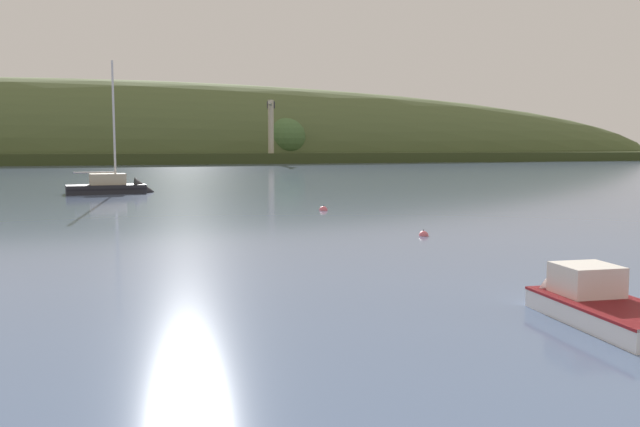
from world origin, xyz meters
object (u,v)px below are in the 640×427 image
at_px(mooring_buoy_far_upstream, 323,210).
at_px(dockside_crane, 271,133).
at_px(mooring_buoy_midchannel, 424,236).
at_px(fishing_boat_moored, 596,308).
at_px(sailboat_midwater_white, 116,190).

bearing_deg(mooring_buoy_far_upstream, dockside_crane, 82.69).
bearing_deg(dockside_crane, mooring_buoy_far_upstream, 3.05).
bearing_deg(mooring_buoy_far_upstream, mooring_buoy_midchannel, -82.79).
bearing_deg(fishing_boat_moored, mooring_buoy_midchannel, -5.99).
bearing_deg(sailboat_midwater_white, fishing_boat_moored, -82.80).
xyz_separation_m(mooring_buoy_midchannel, mooring_buoy_far_upstream, (-2.03, 16.01, -0.00)).
distance_m(sailboat_midwater_white, mooring_buoy_midchannel, 44.39).
height_order(sailboat_midwater_white, fishing_boat_moored, sailboat_midwater_white).
bearing_deg(sailboat_midwater_white, dockside_crane, 63.99).
relative_size(fishing_boat_moored, mooring_buoy_far_upstream, 7.42).
height_order(mooring_buoy_midchannel, mooring_buoy_far_upstream, mooring_buoy_far_upstream).
distance_m(fishing_boat_moored, mooring_buoy_far_upstream, 34.31).
height_order(dockside_crane, sailboat_midwater_white, dockside_crane).
height_order(dockside_crane, mooring_buoy_midchannel, dockside_crane).
bearing_deg(mooring_buoy_midchannel, fishing_boat_moored, -96.30).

